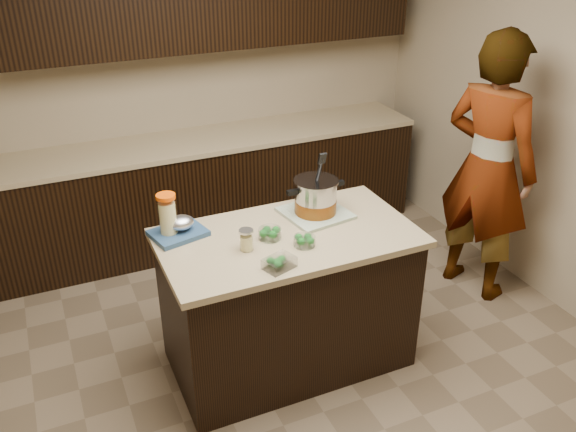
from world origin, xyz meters
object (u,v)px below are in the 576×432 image
(island, at_px, (288,300))
(person, at_px, (488,168))
(lemonade_pitcher, at_px, (168,218))
(stock_pot, at_px, (316,198))

(island, distance_m, person, 1.68)
(island, distance_m, lemonade_pitcher, 0.88)
(island, height_order, stock_pot, stock_pot)
(island, distance_m, stock_pot, 0.63)
(island, bearing_deg, stock_pot, 32.44)
(stock_pot, distance_m, person, 1.35)
(stock_pot, bearing_deg, person, 1.64)
(island, xyz_separation_m, stock_pot, (0.25, 0.16, 0.56))
(stock_pot, bearing_deg, island, -148.15)
(stock_pot, relative_size, lemonade_pitcher, 1.45)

